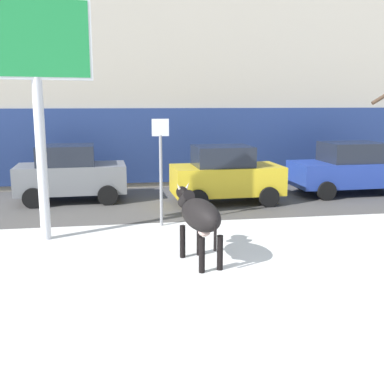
{
  "coord_description": "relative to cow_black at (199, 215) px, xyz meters",
  "views": [
    {
      "loc": [
        -1.95,
        -7.05,
        3.28
      ],
      "look_at": [
        -0.15,
        3.96,
        1.1
      ],
      "focal_mm": 43.86,
      "sensor_mm": 36.0,
      "label": 1
    }
  ],
  "objects": [
    {
      "name": "pedestrian_near_billboard",
      "position": [
        0.18,
        9.13,
        -0.11
      ],
      "size": [
        0.36,
        0.24,
        1.73
      ],
      "color": "#282833",
      "rests_on": "ground"
    },
    {
      "name": "car_blue_sedan",
      "position": [
        6.6,
        6.27,
        -0.09
      ],
      "size": [
        4.26,
        2.09,
        1.84
      ],
      "color": "#233D9E",
      "rests_on": "ground"
    },
    {
      "name": "pedestrian_far_left",
      "position": [
        3.53,
        9.13,
        -0.11
      ],
      "size": [
        0.36,
        0.24,
        1.73
      ],
      "color": "#282833",
      "rests_on": "ground"
    },
    {
      "name": "billboard",
      "position": [
        -3.35,
        2.23,
        3.32
      ],
      "size": [
        2.51,
        0.73,
        5.56
      ],
      "color": "silver",
      "rests_on": "ground"
    },
    {
      "name": "road_strip",
      "position": [
        0.32,
        6.09,
        -0.99
      ],
      "size": [
        60.0,
        5.6,
        0.01
      ],
      "primitive_type": "cube",
      "color": "#514F4C",
      "rests_on": "ground"
    },
    {
      "name": "building_facade",
      "position": [
        0.32,
        11.71,
        5.49
      ],
      "size": [
        44.0,
        6.1,
        13.0
      ],
      "color": "#BCB29E",
      "rests_on": "ground"
    },
    {
      "name": "car_yellow_hatchback",
      "position": [
        1.85,
        5.51,
        -0.07
      ],
      "size": [
        3.56,
        2.02,
        1.86
      ],
      "color": "gold",
      "rests_on": "ground"
    },
    {
      "name": "pedestrian_by_cars",
      "position": [
        7.39,
        9.13,
        -0.11
      ],
      "size": [
        0.36,
        0.24,
        1.73
      ],
      "color": "#282833",
      "rests_on": "ground"
    },
    {
      "name": "ground_plane",
      "position": [
        0.32,
        -2.02,
        -0.99
      ],
      "size": [
        120.0,
        120.0,
        0.0
      ],
      "primitive_type": "plane",
      "color": "white"
    },
    {
      "name": "cow_black",
      "position": [
        0.0,
        0.0,
        0.0
      ],
      "size": [
        0.92,
        1.94,
        1.54
      ],
      "color": "black",
      "rests_on": "ground"
    },
    {
      "name": "car_grey_hatchback",
      "position": [
        -3.13,
        6.59,
        -0.07
      ],
      "size": [
        3.56,
        2.02,
        1.86
      ],
      "color": "slate",
      "rests_on": "ground"
    },
    {
      "name": "street_sign",
      "position": [
        -0.48,
        3.02,
        0.68
      ],
      "size": [
        0.44,
        0.08,
        2.82
      ],
      "color": "gray",
      "rests_on": "ground"
    }
  ]
}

